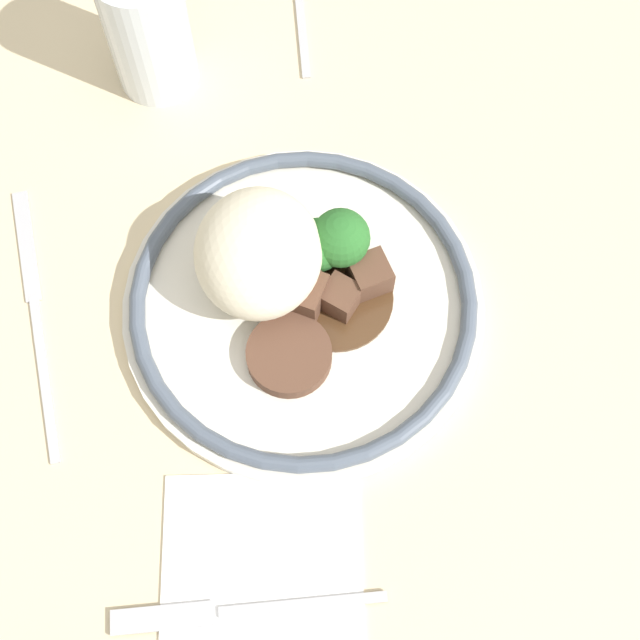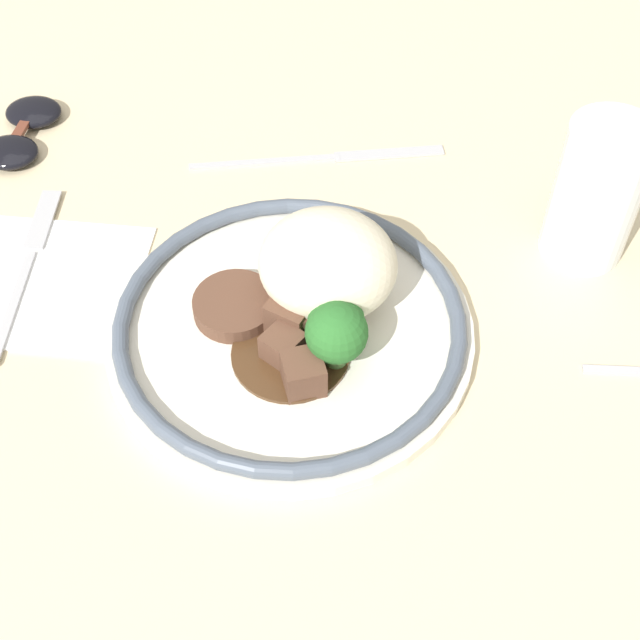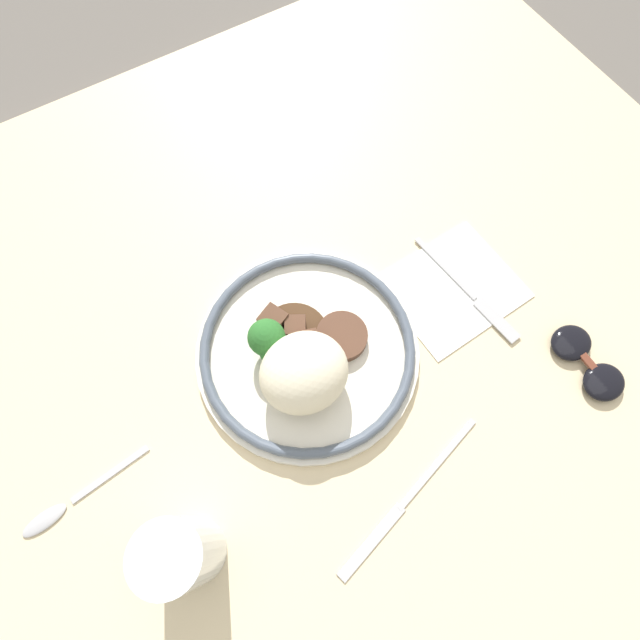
{
  "view_description": "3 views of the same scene",
  "coord_description": "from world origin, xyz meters",
  "px_view_note": "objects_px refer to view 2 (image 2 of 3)",
  "views": [
    {
      "loc": [
        -0.22,
        -0.02,
        0.64
      ],
      "look_at": [
        0.02,
        -0.01,
        0.08
      ],
      "focal_mm": 50.0,
      "sensor_mm": 36.0,
      "label": 1
    },
    {
      "loc": [
        0.13,
        -0.39,
        0.55
      ],
      "look_at": [
        0.07,
        -0.01,
        0.07
      ],
      "focal_mm": 50.0,
      "sensor_mm": 36.0,
      "label": 2
    },
    {
      "loc": [
        0.13,
        0.17,
        0.61
      ],
      "look_at": [
        0.01,
        -0.02,
        0.07
      ],
      "focal_mm": 28.0,
      "sensor_mm": 36.0,
      "label": 3
    }
  ],
  "objects_px": {
    "plate": "(302,311)",
    "knife": "(327,158)",
    "fork": "(31,254)",
    "juice_glass": "(595,198)",
    "sunglasses": "(22,132)"
  },
  "relations": [
    {
      "from": "plate",
      "to": "knife",
      "type": "relative_size",
      "value": 1.22
    },
    {
      "from": "fork",
      "to": "juice_glass",
      "type": "bearing_deg",
      "value": -85.99
    },
    {
      "from": "plate",
      "to": "juice_glass",
      "type": "distance_m",
      "value": 0.24
    },
    {
      "from": "plate",
      "to": "fork",
      "type": "distance_m",
      "value": 0.23
    },
    {
      "from": "fork",
      "to": "sunglasses",
      "type": "bearing_deg",
      "value": 16.92
    },
    {
      "from": "juice_glass",
      "to": "fork",
      "type": "bearing_deg",
      "value": -169.52
    },
    {
      "from": "juice_glass",
      "to": "sunglasses",
      "type": "relative_size",
      "value": 1.15
    },
    {
      "from": "fork",
      "to": "knife",
      "type": "height_order",
      "value": "fork"
    },
    {
      "from": "juice_glass",
      "to": "sunglasses",
      "type": "xyz_separation_m",
      "value": [
        -0.49,
        0.06,
        -0.04
      ]
    },
    {
      "from": "plate",
      "to": "juice_glass",
      "type": "bearing_deg",
      "value": 30.62
    },
    {
      "from": "juice_glass",
      "to": "sunglasses",
      "type": "height_order",
      "value": "juice_glass"
    },
    {
      "from": "juice_glass",
      "to": "knife",
      "type": "xyz_separation_m",
      "value": [
        -0.21,
        0.07,
        -0.05
      ]
    },
    {
      "from": "juice_glass",
      "to": "knife",
      "type": "height_order",
      "value": "juice_glass"
    },
    {
      "from": "knife",
      "to": "fork",
      "type": "bearing_deg",
      "value": -159.29
    },
    {
      "from": "plate",
      "to": "sunglasses",
      "type": "bearing_deg",
      "value": 147.83
    }
  ]
}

